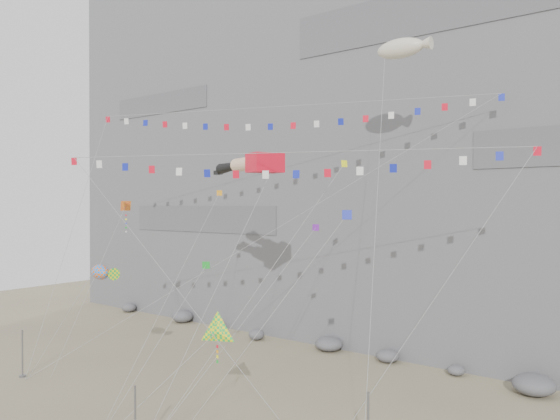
% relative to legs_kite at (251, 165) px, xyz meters
% --- Properties ---
extents(ground, '(120.00, 120.00, 0.00)m').
position_rel_legs_kite_xyz_m(ground, '(-0.27, -5.49, -16.69)').
color(ground, gray).
rests_on(ground, ground).
extents(cliff, '(80.00, 28.00, 50.00)m').
position_rel_legs_kite_xyz_m(cliff, '(-0.27, 26.51, 8.31)').
color(cliff, slate).
rests_on(cliff, ground).
extents(talus_boulders, '(60.00, 3.00, 1.20)m').
position_rel_legs_kite_xyz_m(talus_boulders, '(-0.27, 11.51, -16.09)').
color(talus_boulders, slate).
rests_on(talus_boulders, ground).
extents(anchor_pole_left, '(0.12, 0.12, 3.77)m').
position_rel_legs_kite_xyz_m(anchor_pole_left, '(-15.37, -9.84, -14.80)').
color(anchor_pole_left, slate).
rests_on(anchor_pole_left, ground).
extents(legs_kite, '(8.06, 15.80, 20.79)m').
position_rel_legs_kite_xyz_m(legs_kite, '(0.00, 0.00, 0.00)').
color(legs_kite, red).
rests_on(legs_kite, ground).
extents(flag_banner_upper, '(32.66, 21.19, 29.93)m').
position_rel_legs_kite_xyz_m(flag_banner_upper, '(-1.04, 5.19, 5.26)').
color(flag_banner_upper, red).
rests_on(flag_banner_upper, ground).
extents(flag_banner_lower, '(29.33, 12.63, 19.77)m').
position_rel_legs_kite_xyz_m(flag_banner_lower, '(4.68, -2.34, 0.47)').
color(flag_banner_lower, red).
rests_on(flag_banner_lower, ground).
extents(harlequin_kite, '(2.50, 6.88, 14.85)m').
position_rel_legs_kite_xyz_m(harlequin_kite, '(-11.64, -2.78, -3.19)').
color(harlequin_kite, red).
rests_on(harlequin_kite, ground).
extents(fish_windsock, '(7.06, 4.19, 10.19)m').
position_rel_legs_kite_xyz_m(fish_windsock, '(-10.18, -6.26, -8.32)').
color(fish_windsock, '#ED5C0C').
rests_on(fish_windsock, ground).
extents(delta_kite, '(4.48, 7.45, 9.43)m').
position_rel_legs_kite_xyz_m(delta_kite, '(3.71, -7.51, -10.79)').
color(delta_kite, yellow).
rests_on(delta_kite, ground).
extents(blimp_windsock, '(6.87, 14.70, 29.06)m').
position_rel_legs_kite_xyz_m(blimp_windsock, '(9.57, 5.66, 8.39)').
color(blimp_windsock, beige).
rests_on(blimp_windsock, ground).
extents(small_kite_a, '(3.66, 14.04, 20.09)m').
position_rel_legs_kite_xyz_m(small_kite_a, '(-5.18, 1.68, -2.46)').
color(small_kite_a, orange).
rests_on(small_kite_a, ground).
extents(small_kite_b, '(3.71, 12.87, 17.41)m').
position_rel_legs_kite_xyz_m(small_kite_b, '(5.28, 0.60, -4.93)').
color(small_kite_b, purple).
rests_on(small_kite_b, ground).
extents(small_kite_c, '(1.24, 9.76, 12.85)m').
position_rel_legs_kite_xyz_m(small_kite_c, '(-2.07, -2.81, -7.64)').
color(small_kite_c, green).
rests_on(small_kite_c, ground).
extents(small_kite_d, '(5.33, 14.09, 21.87)m').
position_rel_legs_kite_xyz_m(small_kite_d, '(6.80, 1.87, -0.50)').
color(small_kite_d, '#FCFD15').
rests_on(small_kite_d, ground).
extents(small_kite_e, '(8.39, 6.76, 16.33)m').
position_rel_legs_kite_xyz_m(small_kite_e, '(10.93, -4.49, -3.78)').
color(small_kite_e, '#121EA4').
rests_on(small_kite_e, ground).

